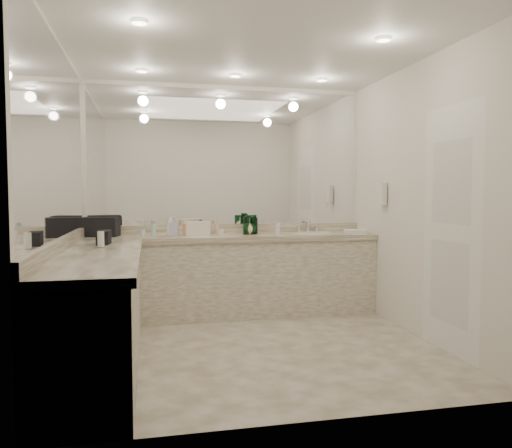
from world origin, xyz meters
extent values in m
plane|color=#BEB7A3|center=(0.00, 0.00, 0.00)|extent=(3.20, 3.20, 0.00)
plane|color=white|center=(0.00, 0.00, 2.60)|extent=(3.20, 3.20, 0.00)
cube|color=silver|center=(0.00, 1.50, 1.30)|extent=(3.20, 0.02, 2.60)
cube|color=silver|center=(-1.60, 0.00, 1.30)|extent=(0.02, 3.00, 2.60)
cube|color=silver|center=(1.60, 0.00, 1.30)|extent=(0.02, 3.00, 2.60)
cube|color=beige|center=(0.00, 1.20, 0.42)|extent=(3.20, 0.60, 0.84)
cube|color=beige|center=(0.00, 1.19, 0.87)|extent=(3.20, 0.64, 0.06)
cube|color=beige|center=(-1.30, -0.30, 0.42)|extent=(0.60, 2.40, 0.84)
cube|color=beige|center=(-1.29, -0.30, 0.87)|extent=(0.64, 2.42, 0.06)
cube|color=beige|center=(0.00, 1.48, 0.95)|extent=(3.20, 0.04, 0.10)
cube|color=beige|center=(-1.58, 0.00, 0.95)|extent=(0.04, 3.00, 0.10)
cube|color=white|center=(0.00, 1.49, 1.77)|extent=(3.12, 0.01, 1.55)
cube|color=white|center=(-1.59, 0.00, 1.77)|extent=(0.01, 2.92, 1.55)
cylinder|color=white|center=(0.95, 1.20, 0.90)|extent=(0.44, 0.44, 0.03)
cube|color=silver|center=(0.95, 1.41, 0.97)|extent=(0.24, 0.16, 0.14)
cube|color=white|center=(1.56, 0.70, 1.35)|extent=(0.06, 0.10, 0.24)
cube|color=white|center=(1.59, -0.50, 1.05)|extent=(0.02, 0.82, 2.10)
cube|color=black|center=(-1.41, 1.27, 1.01)|extent=(0.41, 0.30, 0.21)
cube|color=black|center=(-1.30, 0.41, 0.96)|extent=(0.12, 0.24, 0.13)
cube|color=beige|center=(-0.39, 1.19, 0.98)|extent=(0.29, 0.20, 0.15)
cube|color=white|center=(1.43, 1.12, 0.92)|extent=(0.26, 0.19, 0.04)
cylinder|color=white|center=(-1.30, 0.13, 0.96)|extent=(0.06, 0.06, 0.13)
imported|color=white|center=(-0.67, 1.26, 1.01)|extent=(0.09, 0.09, 0.23)
imported|color=silver|center=(-0.64, 1.19, 1.00)|extent=(0.11, 0.11, 0.21)
imported|color=#F9D896|center=(0.21, 1.24, 0.99)|extent=(0.19, 0.19, 0.18)
cylinder|color=#0F4727|center=(0.21, 1.36, 1.00)|extent=(0.07, 0.07, 0.20)
cylinder|color=#0F4727|center=(0.25, 1.21, 1.01)|extent=(0.07, 0.07, 0.22)
cylinder|color=#0F4727|center=(0.27, 1.25, 0.99)|extent=(0.07, 0.07, 0.19)
cylinder|color=#0F4727|center=(0.24, 1.35, 1.01)|extent=(0.07, 0.07, 0.21)
cylinder|color=#0F4727|center=(0.16, 1.21, 1.00)|extent=(0.07, 0.07, 0.19)
cylinder|color=silver|center=(0.51, 1.12, 0.97)|extent=(0.06, 0.06, 0.14)
cylinder|color=silver|center=(-0.85, 1.24, 0.97)|extent=(0.05, 0.05, 0.13)
cylinder|color=white|center=(-0.13, 1.12, 0.93)|extent=(0.05, 0.05, 0.07)
cylinder|color=#E0B28C|center=(-0.15, 1.31, 0.97)|extent=(0.04, 0.04, 0.13)
cylinder|color=silver|center=(-0.96, 1.18, 0.94)|extent=(0.04, 0.04, 0.07)
cylinder|color=#E57F66|center=(-0.52, 1.12, 0.96)|extent=(0.04, 0.04, 0.13)
cylinder|color=#3F3F4C|center=(-0.30, 1.29, 0.97)|extent=(0.04, 0.04, 0.15)
camera|label=1|loc=(-0.90, -4.25, 1.35)|focal=35.00mm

